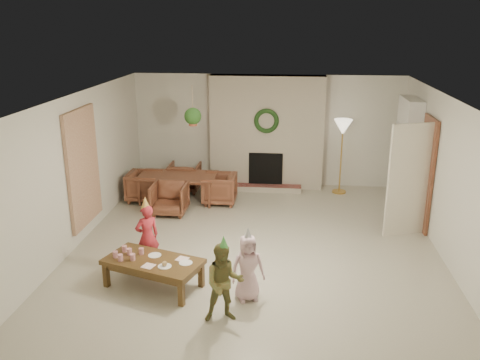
# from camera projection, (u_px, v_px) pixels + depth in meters

# --- Properties ---
(floor) EXTENTS (7.00, 7.00, 0.00)m
(floor) POSITION_uv_depth(u_px,v_px,m) (255.00, 247.00, 8.46)
(floor) COLOR #B7B29E
(floor) RESTS_ON ground
(ceiling) EXTENTS (7.00, 7.00, 0.00)m
(ceiling) POSITION_uv_depth(u_px,v_px,m) (257.00, 98.00, 7.70)
(ceiling) COLOR white
(ceiling) RESTS_ON wall_back
(wall_back) EXTENTS (7.00, 0.00, 7.00)m
(wall_back) POSITION_uv_depth(u_px,v_px,m) (267.00, 130.00, 11.40)
(wall_back) COLOR silver
(wall_back) RESTS_ON floor
(wall_front) EXTENTS (7.00, 0.00, 7.00)m
(wall_front) POSITION_uv_depth(u_px,v_px,m) (230.00, 286.00, 4.76)
(wall_front) COLOR silver
(wall_front) RESTS_ON floor
(wall_left) EXTENTS (0.00, 7.00, 7.00)m
(wall_left) POSITION_uv_depth(u_px,v_px,m) (76.00, 171.00, 8.37)
(wall_left) COLOR silver
(wall_left) RESTS_ON floor
(wall_right) EXTENTS (0.00, 7.00, 7.00)m
(wall_right) POSITION_uv_depth(u_px,v_px,m) (450.00, 182.00, 7.79)
(wall_right) COLOR silver
(wall_right) RESTS_ON floor
(fireplace_mass) EXTENTS (2.50, 0.40, 2.50)m
(fireplace_mass) POSITION_uv_depth(u_px,v_px,m) (267.00, 132.00, 11.21)
(fireplace_mass) COLOR #57171A
(fireplace_mass) RESTS_ON floor
(fireplace_hearth) EXTENTS (1.60, 0.30, 0.12)m
(fireplace_hearth) POSITION_uv_depth(u_px,v_px,m) (265.00, 188.00, 11.24)
(fireplace_hearth) COLOR maroon
(fireplace_hearth) RESTS_ON floor
(fireplace_firebox) EXTENTS (0.75, 0.12, 0.75)m
(fireplace_firebox) POSITION_uv_depth(u_px,v_px,m) (266.00, 169.00, 11.28)
(fireplace_firebox) COLOR black
(fireplace_firebox) RESTS_ON floor
(fireplace_wreath) EXTENTS (0.54, 0.10, 0.54)m
(fireplace_wreath) POSITION_uv_depth(u_px,v_px,m) (266.00, 121.00, 10.90)
(fireplace_wreath) COLOR #163714
(fireplace_wreath) RESTS_ON fireplace_mass
(floor_lamp_base) EXTENTS (0.30, 0.30, 0.03)m
(floor_lamp_base) POSITION_uv_depth(u_px,v_px,m) (339.00, 192.00, 11.14)
(floor_lamp_base) COLOR gold
(floor_lamp_base) RESTS_ON floor
(floor_lamp_post) EXTENTS (0.03, 0.03, 1.47)m
(floor_lamp_post) POSITION_uv_depth(u_px,v_px,m) (341.00, 159.00, 10.91)
(floor_lamp_post) COLOR gold
(floor_lamp_post) RESTS_ON floor
(floor_lamp_shade) EXTENTS (0.39, 0.39, 0.33)m
(floor_lamp_shade) POSITION_uv_depth(u_px,v_px,m) (343.00, 127.00, 10.70)
(floor_lamp_shade) COLOR beige
(floor_lamp_shade) RESTS_ON floor_lamp_post
(bookshelf_carcass) EXTENTS (0.30, 1.00, 2.20)m
(bookshelf_carcass) POSITION_uv_depth(u_px,v_px,m) (407.00, 154.00, 10.03)
(bookshelf_carcass) COLOR white
(bookshelf_carcass) RESTS_ON floor
(bookshelf_shelf_a) EXTENTS (0.30, 0.92, 0.03)m
(bookshelf_shelf_a) POSITION_uv_depth(u_px,v_px,m) (402.00, 185.00, 10.23)
(bookshelf_shelf_a) COLOR white
(bookshelf_shelf_a) RESTS_ON bookshelf_carcass
(bookshelf_shelf_b) EXTENTS (0.30, 0.92, 0.03)m
(bookshelf_shelf_b) POSITION_uv_depth(u_px,v_px,m) (404.00, 166.00, 10.11)
(bookshelf_shelf_b) COLOR white
(bookshelf_shelf_b) RESTS_ON bookshelf_carcass
(bookshelf_shelf_c) EXTENTS (0.30, 0.92, 0.03)m
(bookshelf_shelf_c) POSITION_uv_depth(u_px,v_px,m) (406.00, 146.00, 9.99)
(bookshelf_shelf_c) COLOR white
(bookshelf_shelf_c) RESTS_ON bookshelf_carcass
(bookshelf_shelf_d) EXTENTS (0.30, 0.92, 0.03)m
(bookshelf_shelf_d) POSITION_uv_depth(u_px,v_px,m) (408.00, 126.00, 9.86)
(bookshelf_shelf_d) COLOR white
(bookshelf_shelf_d) RESTS_ON bookshelf_carcass
(books_row_lower) EXTENTS (0.20, 0.40, 0.24)m
(books_row_lower) POSITION_uv_depth(u_px,v_px,m) (404.00, 180.00, 10.05)
(books_row_lower) COLOR #B3213B
(books_row_lower) RESTS_ON bookshelf_shelf_a
(books_row_mid) EXTENTS (0.20, 0.44, 0.24)m
(books_row_mid) POSITION_uv_depth(u_px,v_px,m) (404.00, 158.00, 10.11)
(books_row_mid) COLOR navy
(books_row_mid) RESTS_ON bookshelf_shelf_b
(books_row_upper) EXTENTS (0.20, 0.36, 0.22)m
(books_row_upper) POSITION_uv_depth(u_px,v_px,m) (407.00, 141.00, 9.85)
(books_row_upper) COLOR #A68723
(books_row_upper) RESTS_ON bookshelf_shelf_c
(door_frame) EXTENTS (0.05, 0.86, 2.04)m
(door_frame) POSITION_uv_depth(u_px,v_px,m) (426.00, 174.00, 9.00)
(door_frame) COLOR brown
(door_frame) RESTS_ON floor
(door_leaf) EXTENTS (0.77, 0.32, 2.00)m
(door_leaf) POSITION_uv_depth(u_px,v_px,m) (409.00, 181.00, 8.68)
(door_leaf) COLOR beige
(door_leaf) RESTS_ON floor
(curtain_panel) EXTENTS (0.06, 1.20, 2.00)m
(curtain_panel) POSITION_uv_depth(u_px,v_px,m) (83.00, 167.00, 8.56)
(curtain_panel) COLOR #CFB392
(curtain_panel) RESTS_ON wall_left
(dining_table) EXTENTS (1.60, 0.89, 0.56)m
(dining_table) POSITION_uv_depth(u_px,v_px,m) (178.00, 189.00, 10.51)
(dining_table) COLOR brown
(dining_table) RESTS_ON floor
(dining_chair_near) EXTENTS (0.66, 0.68, 0.62)m
(dining_chair_near) POSITION_uv_depth(u_px,v_px,m) (170.00, 199.00, 9.84)
(dining_chair_near) COLOR brown
(dining_chair_near) RESTS_ON floor
(dining_chair_far) EXTENTS (0.66, 0.68, 0.62)m
(dining_chair_far) POSITION_uv_depth(u_px,v_px,m) (184.00, 177.00, 11.17)
(dining_chair_far) COLOR brown
(dining_chair_far) RESTS_ON floor
(dining_chair_left) EXTENTS (0.68, 0.66, 0.62)m
(dining_chair_left) POSITION_uv_depth(u_px,v_px,m) (145.00, 186.00, 10.57)
(dining_chair_left) COLOR brown
(dining_chair_left) RESTS_ON floor
(dining_chair_right) EXTENTS (0.68, 0.66, 0.62)m
(dining_chair_right) POSITION_uv_depth(u_px,v_px,m) (219.00, 189.00, 10.42)
(dining_chair_right) COLOR brown
(dining_chair_right) RESTS_ON floor
(hanging_plant_cord) EXTENTS (0.01, 0.01, 0.70)m
(hanging_plant_cord) POSITION_uv_depth(u_px,v_px,m) (192.00, 104.00, 9.35)
(hanging_plant_cord) COLOR tan
(hanging_plant_cord) RESTS_ON ceiling
(hanging_plant_pot) EXTENTS (0.16, 0.16, 0.12)m
(hanging_plant_pot) POSITION_uv_depth(u_px,v_px,m) (193.00, 123.00, 9.46)
(hanging_plant_pot) COLOR #9A4B31
(hanging_plant_pot) RESTS_ON hanging_plant_cord
(hanging_plant_foliage) EXTENTS (0.32, 0.32, 0.32)m
(hanging_plant_foliage) POSITION_uv_depth(u_px,v_px,m) (193.00, 116.00, 9.42)
(hanging_plant_foliage) COLOR #1D4517
(hanging_plant_foliage) RESTS_ON hanging_plant_pot
(coffee_table_top) EXTENTS (1.51, 1.08, 0.06)m
(coffee_table_top) POSITION_uv_depth(u_px,v_px,m) (153.00, 262.00, 7.11)
(coffee_table_top) COLOR #543B1C
(coffee_table_top) RESTS_ON floor
(coffee_table_apron) EXTENTS (1.38, 0.95, 0.08)m
(coffee_table_apron) POSITION_uv_depth(u_px,v_px,m) (153.00, 266.00, 7.14)
(coffee_table_apron) COLOR #543B1C
(coffee_table_apron) RESTS_ON floor
(coffee_leg_fl) EXTENTS (0.09, 0.09, 0.36)m
(coffee_leg_fl) POSITION_uv_depth(u_px,v_px,m) (106.00, 275.00, 7.18)
(coffee_leg_fl) COLOR #543B1C
(coffee_leg_fl) RESTS_ON floor
(coffee_leg_fr) EXTENTS (0.09, 0.09, 0.36)m
(coffee_leg_fr) POSITION_uv_depth(u_px,v_px,m) (181.00, 294.00, 6.69)
(coffee_leg_fr) COLOR #543B1C
(coffee_leg_fr) RESTS_ON floor
(coffee_leg_bl) EXTENTS (0.09, 0.09, 0.36)m
(coffee_leg_bl) POSITION_uv_depth(u_px,v_px,m) (130.00, 259.00, 7.66)
(coffee_leg_bl) COLOR #543B1C
(coffee_leg_bl) RESTS_ON floor
(coffee_leg_br) EXTENTS (0.09, 0.09, 0.36)m
(coffee_leg_br) POSITION_uv_depth(u_px,v_px,m) (201.00, 275.00, 7.18)
(coffee_leg_br) COLOR #543B1C
(coffee_leg_br) RESTS_ON floor
(cup_a) EXTENTS (0.09, 0.09, 0.09)m
(cup_a) POSITION_uv_depth(u_px,v_px,m) (115.00, 254.00, 7.16)
(cup_a) COLOR silver
(cup_a) RESTS_ON coffee_table_top
(cup_b) EXTENTS (0.09, 0.09, 0.09)m
(cup_b) POSITION_uv_depth(u_px,v_px,m) (124.00, 249.00, 7.34)
(cup_b) COLOR silver
(cup_b) RESTS_ON coffee_table_top
(cup_c) EXTENTS (0.09, 0.09, 0.09)m
(cup_c) POSITION_uv_depth(u_px,v_px,m) (120.00, 258.00, 7.06)
(cup_c) COLOR silver
(cup_c) RESTS_ON coffee_table_top
(cup_d) EXTENTS (0.09, 0.09, 0.09)m
(cup_d) POSITION_uv_depth(u_px,v_px,m) (129.00, 252.00, 7.25)
(cup_d) COLOR silver
(cup_d) RESTS_ON coffee_table_top
(cup_e) EXTENTS (0.09, 0.09, 0.09)m
(cup_e) POSITION_uv_depth(u_px,v_px,m) (133.00, 257.00, 7.08)
(cup_e) COLOR silver
(cup_e) RESTS_ON coffee_table_top
(cup_f) EXTENTS (0.09, 0.09, 0.09)m
(cup_f) POSITION_uv_depth(u_px,v_px,m) (141.00, 251.00, 7.26)
(cup_f) COLOR silver
(cup_f) RESTS_ON coffee_table_top
(plate_a) EXTENTS (0.24, 0.24, 0.01)m
(plate_a) POSITION_uv_depth(u_px,v_px,m) (155.00, 255.00, 7.23)
(plate_a) COLOR white
(plate_a) RESTS_ON coffee_table_top
(plate_b) EXTENTS (0.24, 0.24, 0.01)m
(plate_b) POSITION_uv_depth(u_px,v_px,m) (165.00, 266.00, 6.91)
(plate_b) COLOR white
(plate_b) RESTS_ON coffee_table_top
(plate_c) EXTENTS (0.24, 0.24, 0.01)m
(plate_c) POSITION_uv_depth(u_px,v_px,m) (186.00, 263.00, 7.01)
(plate_c) COLOR white
(plate_c) RESTS_ON coffee_table_top
(food_scoop) EXTENTS (0.09, 0.09, 0.07)m
(food_scoop) POSITION_uv_depth(u_px,v_px,m) (165.00, 264.00, 6.90)
(food_scoop) COLOR tan
(food_scoop) RESTS_ON plate_b
(napkin_left) EXTENTS (0.20, 0.20, 0.01)m
(napkin_left) POSITION_uv_depth(u_px,v_px,m) (148.00, 266.00, 6.92)
(napkin_left) COLOR #FFBEBB
(napkin_left) RESTS_ON coffee_table_top
(napkin_right) EXTENTS (0.20, 0.20, 0.01)m
(napkin_right) POSITION_uv_depth(u_px,v_px,m) (182.00, 259.00, 7.12)
(napkin_right) COLOR #FFBEBB
(napkin_right) RESTS_ON coffee_table_top
(child_red) EXTENTS (0.44, 0.42, 1.01)m
(child_red) POSITION_uv_depth(u_px,v_px,m) (147.00, 236.00, 7.65)
(child_red) COLOR #AF2530
(child_red) RESTS_ON floor
(party_hat_red) EXTENTS (0.17, 0.17, 0.19)m
(party_hat_red) POSITION_uv_depth(u_px,v_px,m) (145.00, 202.00, 7.48)
(party_hat_red) COLOR #C1CA43
(party_hat_red) RESTS_ON child_red
(child_plaid) EXTENTS (0.58, 0.49, 1.04)m
(child_plaid) POSITION_uv_depth(u_px,v_px,m) (224.00, 283.00, 6.28)
(child_plaid) COLOR brown
(child_plaid) RESTS_ON floor
(party_hat_plaid) EXTENTS (0.14, 0.14, 0.17)m
(party_hat_plaid) POSITION_uv_depth(u_px,v_px,m) (224.00, 242.00, 6.11)
(party_hat_plaid) COLOR green
(party_hat_plaid) RESTS_ON child_plaid
(child_pink) EXTENTS (0.53, 0.43, 0.93)m
(child_pink) POSITION_uv_depth(u_px,v_px,m) (248.00, 268.00, 6.77)
(child_pink) COLOR beige
(child_pink) RESTS_ON floor
(party_hat_pink) EXTENTS (0.14, 0.14, 0.17)m
(party_hat_pink) POSITION_uv_depth(u_px,v_px,m) (248.00, 233.00, 6.62)
(party_hat_pink) COLOR #B0B1B7
(party_hat_pink) RESTS_ON child_pink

